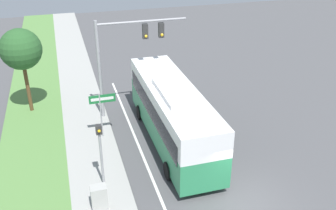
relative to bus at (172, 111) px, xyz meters
name	(u,v)px	position (x,y,z in m)	size (l,w,h in m)	color
ground_plane	(240,197)	(1.63, -5.56, -1.99)	(80.00, 80.00, 0.00)	#4C4C4F
bus	(172,111)	(0.00, 0.00, 0.00)	(2.64, 10.40, 3.65)	#2D8956
signal_gantry	(125,49)	(-1.75, 4.02, 2.52)	(5.60, 0.41, 6.36)	#939399
pedestrian_signal	(100,146)	(-4.35, -2.90, 0.29)	(0.28, 0.34, 3.39)	#939399
street_sign	(102,107)	(-3.71, 1.56, 0.06)	(1.50, 0.08, 2.83)	#939399
utility_cabinet	(99,198)	(-4.74, -4.56, -1.27)	(0.69, 0.51, 1.20)	#A8A8A3
roadside_tree	(21,50)	(-7.91, 6.28, 2.33)	(2.58, 2.58, 5.55)	brown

